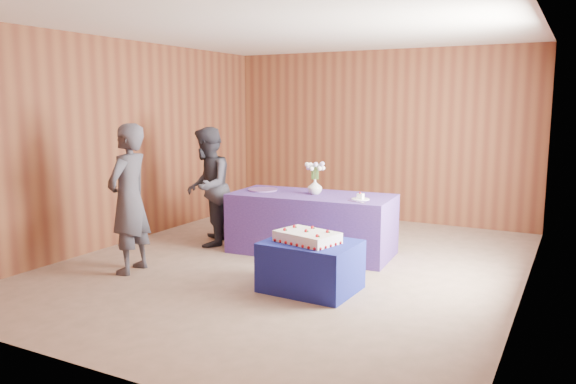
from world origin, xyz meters
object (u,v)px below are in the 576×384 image
Objects in this scene: cake_table at (311,266)px; sheet_cake at (307,237)px; vase at (315,187)px; guest_left at (129,199)px; guest_right at (208,187)px; serving_table at (312,224)px.

cake_table is 1.29× the size of sheet_cake.
cake_table is at bearing -66.41° from vase.
sheet_cake is at bearing 90.59° from guest_left.
cake_table is at bearing 70.78° from sheet_cake.
guest_right reaches higher than cake_table.
cake_table is 0.58× the size of guest_right.
guest_left is (-2.02, -0.34, 0.27)m from sheet_cake.
guest_left is at bearing -134.84° from serving_table.
vase is (0.03, 0.02, 0.47)m from serving_table.
serving_table reaches higher than sheet_cake.
guest_left is (-1.44, -1.66, 0.45)m from serving_table.
guest_left is 1.06× the size of guest_right.
vase is 0.12× the size of guest_right.
serving_table is 1.48m from guest_right.
cake_table is 1.43m from serving_table.
guest_left reaches higher than vase.
serving_table is at bearing 74.76° from guest_right.
guest_left is at bearing -27.57° from guest_right.
serving_table is (-0.60, 1.29, 0.12)m from cake_table.
serving_table is 1.21× the size of guest_left.
serving_table is 2.24m from guest_left.
serving_table is 1.28× the size of guest_right.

